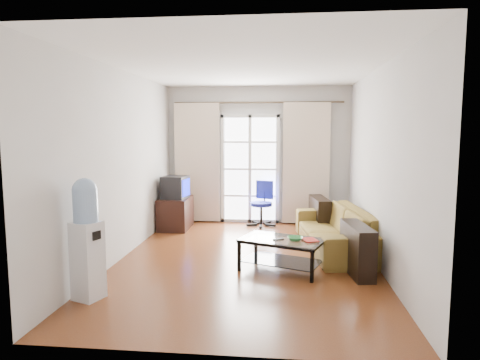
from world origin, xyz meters
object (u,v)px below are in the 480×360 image
object	(u,v)px
tv_stand	(175,213)
crt_tv	(174,187)
coffee_table	(282,250)
water_cooler	(87,236)
sofa	(335,229)
task_chair	(262,213)

from	to	relation	value
tv_stand	crt_tv	bearing A→B (deg)	-87.54
coffee_table	crt_tv	xyz separation A→B (m)	(-2.00, 2.18, 0.52)
crt_tv	water_cooler	size ratio (longest dim) A/B	0.38
coffee_table	water_cooler	bearing A→B (deg)	-150.88
coffee_table	crt_tv	distance (m)	3.01
sofa	crt_tv	bearing A→B (deg)	-118.98
crt_tv	task_chair	bearing A→B (deg)	23.76
task_chair	sofa	bearing A→B (deg)	-35.15
water_cooler	coffee_table	bearing A→B (deg)	49.13
coffee_table	sofa	bearing A→B (deg)	53.15
tv_stand	task_chair	xyz separation A→B (m)	(1.60, 0.42, -0.04)
coffee_table	crt_tv	size ratio (longest dim) A/B	2.37
sofa	tv_stand	world-z (taller)	sofa
crt_tv	water_cooler	distance (m)	3.36
sofa	tv_stand	xyz separation A→B (m)	(-2.82, 1.16, -0.03)
sofa	coffee_table	distance (m)	1.36
sofa	crt_tv	size ratio (longest dim) A/B	4.60
coffee_table	task_chair	size ratio (longest dim) A/B	1.38
tv_stand	water_cooler	xyz separation A→B (m)	(-0.10, -3.42, 0.41)
task_chair	water_cooler	bearing A→B (deg)	-96.80
task_chair	water_cooler	size ratio (longest dim) A/B	0.64
sofa	coffee_table	size ratio (longest dim) A/B	1.94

